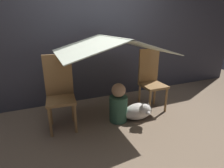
% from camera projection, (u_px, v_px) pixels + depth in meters
% --- Properties ---
extents(ground_plane, '(8.80, 8.80, 0.00)m').
position_uv_depth(ground_plane, '(119.00, 126.00, 2.45)').
color(ground_plane, '#7A6651').
extents(wall_back, '(7.00, 0.05, 2.50)m').
position_uv_depth(wall_back, '(93.00, 30.00, 3.01)').
color(wall_back, '#3D3D47').
rests_on(wall_back, ground_plane).
extents(chair_left, '(0.39, 0.39, 0.98)m').
position_uv_depth(chair_left, '(60.00, 91.00, 2.30)').
color(chair_left, olive).
rests_on(chair_left, ground_plane).
extents(chair_right, '(0.37, 0.37, 0.98)m').
position_uv_depth(chair_right, '(151.00, 78.00, 2.83)').
color(chair_right, olive).
rests_on(chair_right, ground_plane).
extents(sheet_canopy, '(1.44, 1.11, 0.22)m').
position_uv_depth(sheet_canopy, '(112.00, 45.00, 2.31)').
color(sheet_canopy, silver).
extents(person_front, '(0.26, 0.26, 0.57)m').
position_uv_depth(person_front, '(118.00, 105.00, 2.51)').
color(person_front, '#38664C').
rests_on(person_front, ground_plane).
extents(dog, '(0.45, 0.41, 0.33)m').
position_uv_depth(dog, '(139.00, 111.00, 2.57)').
color(dog, silver).
rests_on(dog, ground_plane).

